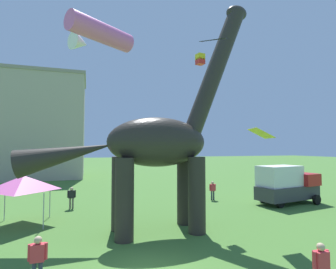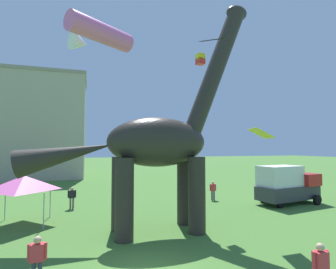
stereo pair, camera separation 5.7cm
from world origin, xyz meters
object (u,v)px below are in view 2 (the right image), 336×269
dinosaur_sculpture (157,142)px  person_photographer (321,264)px  kite_far_right (213,40)px  person_far_spectator (72,196)px  kite_high_right (96,35)px  parked_box_truck (287,184)px  person_vendor_side (37,256)px  person_watching_child (213,189)px  kite_near_low (200,59)px  kite_apex (261,133)px  festival_canopy_tent (24,183)px

dinosaur_sculpture → person_photographer: bearing=-39.6°
kite_far_right → dinosaur_sculpture: bearing=120.6°
person_far_spectator → kite_high_right: 13.28m
parked_box_truck → person_vendor_side: (-17.75, -8.09, -0.63)m
parked_box_truck → person_watching_child: 6.21m
kite_near_low → person_vendor_side: bearing=-143.0°
person_vendor_side → kite_high_right: kite_high_right is taller
person_watching_child → kite_apex: kite_apex is taller
person_vendor_side → kite_apex: kite_apex is taller
person_far_spectator → kite_apex: kite_apex is taller
person_far_spectator → kite_apex: (10.13, -9.64, 4.50)m
kite_far_right → person_photographer: bearing=-72.0°
festival_canopy_tent → kite_near_low: bearing=-5.0°
dinosaur_sculpture → festival_canopy_tent: bearing=-179.6°
person_photographer → festival_canopy_tent: (-10.92, 11.47, 1.54)m
person_photographer → festival_canopy_tent: 15.91m
festival_canopy_tent → person_photographer: bearing=-46.4°
dinosaur_sculpture → kite_high_right: 6.42m
person_vendor_side → person_far_spectator: size_ratio=1.01×
person_vendor_side → person_photographer: size_ratio=1.01×
person_watching_child → kite_near_low: size_ratio=2.20×
parked_box_truck → person_vendor_side: size_ratio=3.49×
person_far_spectator → person_photographer: same height
festival_canopy_tent → person_vendor_side: bearing=-75.2°
parked_box_truck → person_photographer: parked_box_truck is taller
dinosaur_sculpture → kite_apex: size_ratio=8.04×
kite_apex → kite_near_low: kite_near_low is taller
person_watching_child → kite_far_right: kite_far_right is taller
person_photographer → festival_canopy_tent: size_ratio=0.53×
person_watching_child → kite_far_right: 14.52m
person_far_spectator → person_photographer: bearing=88.9°
festival_canopy_tent → kite_far_right: kite_far_right is taller
kite_apex → kite_high_right: bearing=-178.1°
kite_high_right → parked_box_truck: bearing=22.1°
person_watching_child → person_photographer: size_ratio=1.01×
kite_far_right → festival_canopy_tent: bearing=143.5°
kite_high_right → person_watching_child: bearing=42.4°
person_far_spectator → festival_canopy_tent: 4.62m
festival_canopy_tent → kite_near_low: size_ratio=4.11×
person_far_spectator → kite_far_right: bearing=93.0°
person_photographer → kite_high_right: size_ratio=0.53×
person_watching_child → dinosaur_sculpture: bearing=-110.7°
parked_box_truck → dinosaur_sculpture: bearing=-172.7°
kite_high_right → person_photographer: bearing=-36.1°
person_watching_child → festival_canopy_tent: (-14.62, -3.21, 1.52)m
person_photographer → parked_box_truck: bearing=-26.3°
dinosaur_sculpture → festival_canopy_tent: (-7.52, 3.72, -2.51)m
person_vendor_side → person_photographer: person_vendor_side is taller
kite_high_right → kite_apex: size_ratio=1.82×
kite_far_right → kite_apex: bearing=14.6°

